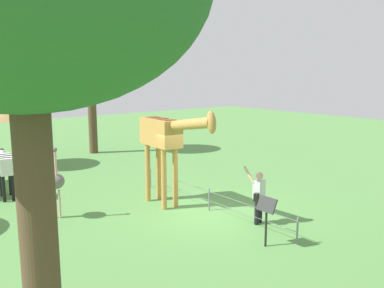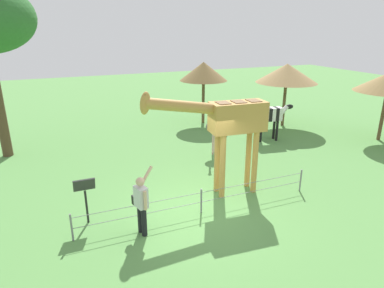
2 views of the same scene
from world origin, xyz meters
TOP-DOWN VIEW (x-y plane):
  - ground_plane at (0.00, 0.00)m, footprint 60.00×60.00m
  - giraffe at (-1.23, -0.72)m, footprint 3.86×0.82m
  - visitor at (1.81, 0.47)m, footprint 0.60×0.57m
  - zebra at (-5.58, -4.64)m, footprint 1.83×0.62m
  - ostrich at (-2.42, -4.04)m, footprint 0.70×0.56m
  - shade_hut_far at (-10.40, -2.70)m, footprint 2.93×2.93m
  - tree_west at (-11.42, 1.51)m, footprint 3.00×3.00m
  - info_sign at (3.05, -0.61)m, footprint 0.56×0.21m
  - wire_fence at (0.00, 0.11)m, footprint 7.05×0.05m

SIDE VIEW (x-z plane):
  - ground_plane at x=0.00m, z-range 0.00..0.00m
  - wire_fence at x=0.00m, z-range 0.03..0.78m
  - visitor at x=1.81m, z-range 0.03..1.78m
  - info_sign at x=3.05m, z-range 0.29..1.61m
  - zebra at x=-5.58m, z-range 0.33..1.99m
  - ostrich at x=-2.42m, z-range 0.05..2.30m
  - giraffe at x=-1.23m, z-range 0.61..4.04m
  - shade_hut_far at x=-10.40m, z-range 1.13..4.28m
  - tree_west at x=-11.42m, z-range 2.20..9.06m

